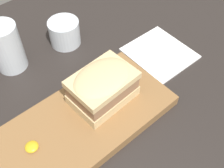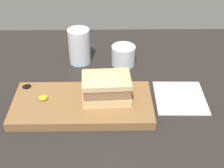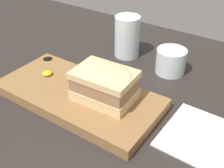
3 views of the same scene
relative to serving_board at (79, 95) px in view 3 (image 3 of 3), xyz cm
name	(u,v)px [view 3 (image 3 of 3)]	position (x,y,z in cm)	size (l,w,h in cm)	color
dining_table	(89,107)	(3.22, -0.34, -2.31)	(170.23, 104.76, 2.00)	#282321
serving_board	(79,95)	(0.00, 0.00, 0.00)	(39.70, 19.11, 2.68)	olive
sandwich	(105,82)	(6.98, 0.95, 5.64)	(13.90, 10.17, 8.06)	#DBBC84
mustard_dollop	(47,73)	(-11.11, 0.74, 1.83)	(2.65, 2.65, 1.06)	gold
water_glass	(127,39)	(-2.39, 25.71, 4.06)	(7.50, 7.50, 12.40)	silver
wine_glass	(171,62)	(12.84, 24.00, 1.89)	(8.23, 8.23, 6.86)	silver
napkin	(201,137)	(29.04, 3.95, -1.11)	(15.14, 16.41, 0.40)	white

